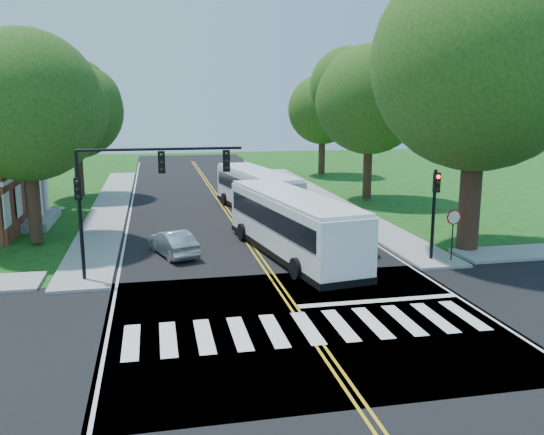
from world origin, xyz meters
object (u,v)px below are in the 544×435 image
object	(u,v)px
bus_lead	(292,224)
bus_follow	(257,191)
hatchback	(173,243)
signal_nw	(135,182)
dark_sedan	(320,213)
suv	(351,238)
signal_ne	(435,203)

from	to	relation	value
bus_lead	bus_follow	bearing A→B (deg)	-100.64
bus_follow	hatchback	xyz separation A→B (m)	(-6.21, -10.36, -0.93)
signal_nw	hatchback	world-z (taller)	signal_nw
bus_follow	hatchback	size ratio (longest dim) A/B	2.99
bus_follow	dark_sedan	bearing A→B (deg)	118.85
bus_lead	dark_sedan	bearing A→B (deg)	-125.60
suv	dark_sedan	bearing A→B (deg)	-81.83
signal_ne	bus_lead	bearing A→B (deg)	159.40
hatchback	dark_sedan	distance (m)	11.34
bus_lead	bus_follow	size ratio (longest dim) A/B	1.06
bus_lead	hatchback	world-z (taller)	bus_lead
signal_ne	bus_lead	xyz separation A→B (m)	(-6.50, 2.44, -1.27)
signal_ne	dark_sedan	xyz separation A→B (m)	(-2.85, 9.81, -2.30)
signal_ne	bus_follow	bearing A→B (deg)	113.78
suv	dark_sedan	xyz separation A→B (m)	(0.19, 6.58, 0.07)
signal_ne	suv	size ratio (longest dim) A/B	1.04
signal_nw	dark_sedan	bearing A→B (deg)	41.22
bus_lead	bus_follow	xyz separation A→B (m)	(0.29, 11.65, -0.09)
bus_lead	dark_sedan	distance (m)	8.29
hatchback	dark_sedan	size ratio (longest dim) A/B	0.88
bus_follow	suv	bearing A→B (deg)	97.01
bus_follow	dark_sedan	xyz separation A→B (m)	(3.37, -4.29, -0.93)
bus_lead	bus_follow	distance (m)	11.66
signal_nw	signal_ne	size ratio (longest dim) A/B	1.62
signal_nw	signal_ne	distance (m)	14.13
dark_sedan	signal_nw	bearing A→B (deg)	42.89
hatchback	suv	world-z (taller)	hatchback
signal_nw	hatchback	bearing A→B (deg)	66.49
signal_ne	hatchback	bearing A→B (deg)	163.25
bus_lead	signal_nw	bearing A→B (deg)	8.78
hatchback	dark_sedan	bearing A→B (deg)	-165.84
hatchback	suv	xyz separation A→B (m)	(9.39, -0.51, -0.07)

